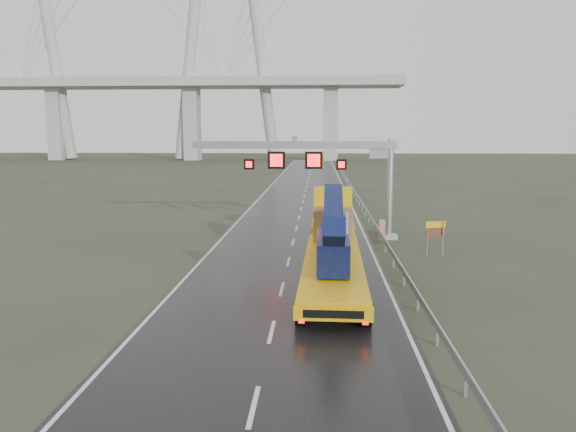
# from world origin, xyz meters

# --- Properties ---
(ground) EXTENTS (400.00, 400.00, 0.00)m
(ground) POSITION_xyz_m (0.00, 0.00, 0.00)
(ground) COLOR #313626
(ground) RESTS_ON ground
(road) EXTENTS (11.00, 200.00, 0.02)m
(road) POSITION_xyz_m (0.00, 40.00, 0.01)
(road) COLOR black
(road) RESTS_ON ground
(guardrail) EXTENTS (0.20, 140.00, 1.40)m
(guardrail) POSITION_xyz_m (6.10, 30.00, 0.70)
(guardrail) COLOR #919399
(guardrail) RESTS_ON ground
(sign_gantry) EXTENTS (14.90, 1.20, 7.42)m
(sign_gantry) POSITION_xyz_m (2.10, 17.99, 5.61)
(sign_gantry) COLOR #AEADA9
(sign_gantry) RESTS_ON ground
(heavy_haul_truck) EXTENTS (3.34, 19.98, 4.67)m
(heavy_haul_truck) POSITION_xyz_m (2.62, 9.31, 1.81)
(heavy_haul_truck) COLOR #FFB80E
(heavy_haul_truck) RESTS_ON ground
(exit_sign_pair) EXTENTS (1.29, 0.49, 2.30)m
(exit_sign_pair) POSITION_xyz_m (9.00, 11.84, 1.61)
(exit_sign_pair) COLOR gray
(exit_sign_pair) RESTS_ON ground
(striped_barrier) EXTENTS (0.68, 0.40, 1.12)m
(striped_barrier) POSITION_xyz_m (6.73, 19.63, 0.56)
(striped_barrier) COLOR red
(striped_barrier) RESTS_ON ground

